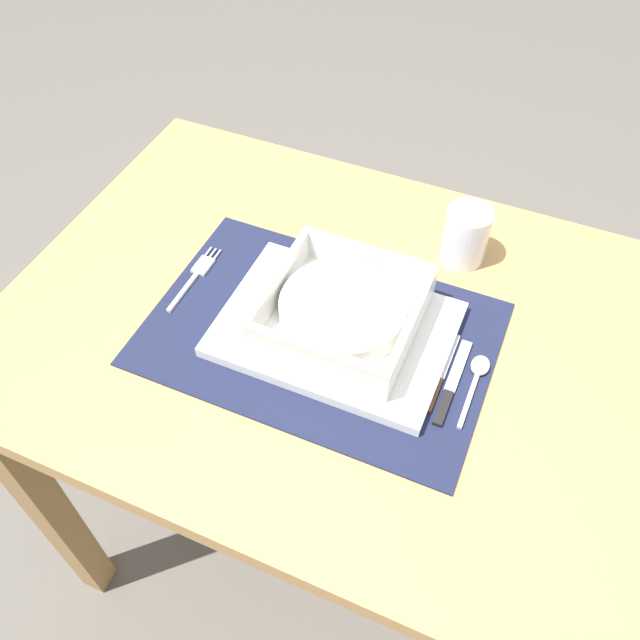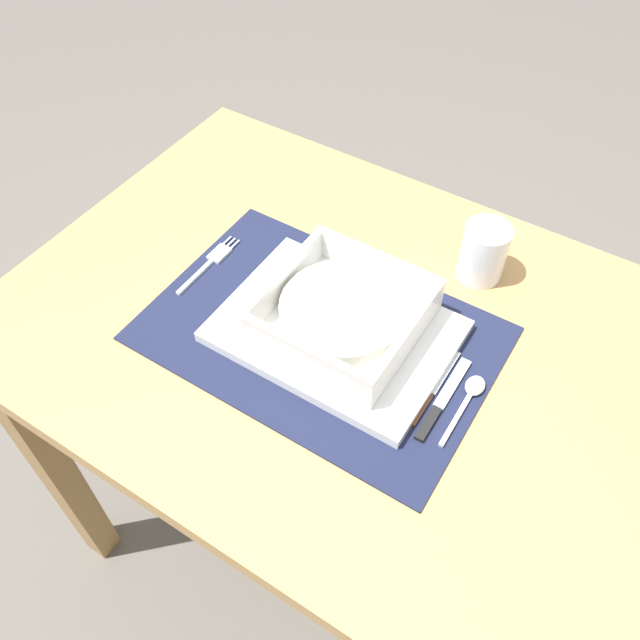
% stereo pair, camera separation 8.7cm
% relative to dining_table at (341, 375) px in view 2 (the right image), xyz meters
% --- Properties ---
extents(ground_plane, '(6.00, 6.00, 0.00)m').
position_rel_dining_table_xyz_m(ground_plane, '(0.00, 0.00, -0.61)').
color(ground_plane, '#59544C').
extents(dining_table, '(0.93, 0.67, 0.73)m').
position_rel_dining_table_xyz_m(dining_table, '(0.00, 0.00, 0.00)').
color(dining_table, '#B2844C').
rests_on(dining_table, ground).
extents(placemat, '(0.46, 0.31, 0.00)m').
position_rel_dining_table_xyz_m(placemat, '(-0.02, -0.03, 0.12)').
color(placemat, '#191E38').
rests_on(placemat, dining_table).
extents(serving_plate, '(0.30, 0.22, 0.02)m').
position_rel_dining_table_xyz_m(serving_plate, '(-0.00, -0.02, 0.13)').
color(serving_plate, white).
rests_on(serving_plate, placemat).
extents(porridge_bowl, '(0.19, 0.19, 0.06)m').
position_rel_dining_table_xyz_m(porridge_bowl, '(0.01, -0.01, 0.15)').
color(porridge_bowl, white).
rests_on(porridge_bowl, serving_plate).
extents(fork, '(0.02, 0.13, 0.00)m').
position_rel_dining_table_xyz_m(fork, '(-0.22, 0.00, 0.12)').
color(fork, silver).
rests_on(fork, placemat).
extents(spoon, '(0.02, 0.12, 0.01)m').
position_rel_dining_table_xyz_m(spoon, '(0.19, -0.01, 0.12)').
color(spoon, silver).
rests_on(spoon, placemat).
extents(butter_knife, '(0.01, 0.14, 0.01)m').
position_rel_dining_table_xyz_m(butter_knife, '(0.17, -0.05, 0.12)').
color(butter_knife, black).
rests_on(butter_knife, placemat).
extents(bread_knife, '(0.01, 0.13, 0.01)m').
position_rel_dining_table_xyz_m(bread_knife, '(0.15, -0.04, 0.12)').
color(bread_knife, '#59331E').
rests_on(bread_knife, placemat).
extents(drinking_glass, '(0.07, 0.07, 0.09)m').
position_rel_dining_table_xyz_m(drinking_glass, '(0.12, 0.19, 0.15)').
color(drinking_glass, white).
rests_on(drinking_glass, dining_table).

